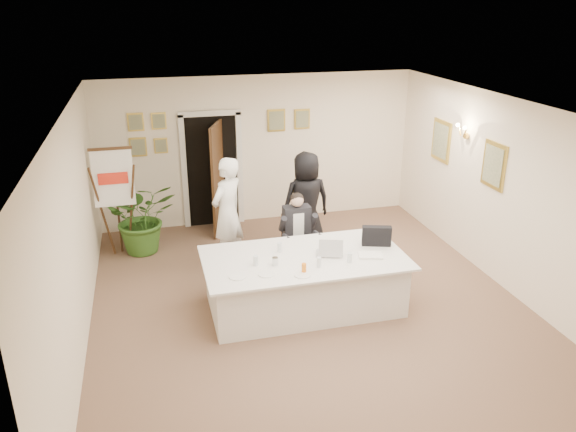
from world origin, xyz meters
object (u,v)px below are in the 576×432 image
at_px(seated_man, 297,233).
at_px(standing_man, 227,213).
at_px(laptop, 328,245).
at_px(oj_glass, 304,268).
at_px(conference_table, 304,282).
at_px(paper_stack, 370,255).
at_px(standing_woman, 306,201).
at_px(flip_chart, 117,208).
at_px(potted_palm, 142,217).
at_px(steel_jug, 275,261).
at_px(laptop_bag, 377,236).

distance_m(seated_man, standing_man, 1.16).
distance_m(laptop, oj_glass, 0.67).
bearing_deg(oj_glass, seated_man, 77.76).
distance_m(conference_table, paper_stack, 0.99).
relative_size(standing_woman, laptop, 4.86).
xyz_separation_m(flip_chart, laptop, (2.88, -2.43, 0.06)).
distance_m(laptop, paper_stack, 0.60).
height_order(paper_stack, oj_glass, oj_glass).
relative_size(standing_woman, potted_palm, 1.38).
xyz_separation_m(conference_table, paper_stack, (0.88, -0.21, 0.40)).
xyz_separation_m(flip_chart, steel_jug, (2.09, -2.58, -0.02)).
height_order(flip_chart, paper_stack, flip_chart).
distance_m(standing_man, standing_woman, 1.44).
distance_m(conference_table, steel_jug, 0.64).
bearing_deg(steel_jug, oj_glass, -44.86).
distance_m(potted_palm, laptop, 3.53).
height_order(laptop_bag, steel_jug, laptop_bag).
xyz_separation_m(conference_table, flip_chart, (-2.54, 2.43, 0.46)).
distance_m(seated_man, oj_glass, 1.58).
distance_m(standing_woman, laptop, 1.94).
distance_m(potted_palm, oj_glass, 3.57).
xyz_separation_m(standing_man, laptop_bag, (1.92, -1.47, 0.01)).
xyz_separation_m(laptop, steel_jug, (-0.79, -0.15, -0.08)).
bearing_deg(standing_woman, conference_table, 69.11).
relative_size(potted_palm, laptop_bag, 3.02).
bearing_deg(laptop_bag, oj_glass, -137.55).
relative_size(conference_table, standing_man, 1.53).
xyz_separation_m(standing_man, potted_palm, (-1.33, 0.90, -0.28)).
bearing_deg(conference_table, potted_palm, 130.75).
height_order(standing_man, potted_palm, standing_man).
bearing_deg(steel_jug, standing_man, 102.04).
xyz_separation_m(flip_chart, oj_glass, (2.40, -2.89, -0.01)).
xyz_separation_m(flip_chart, paper_stack, (3.42, -2.64, -0.06)).
relative_size(seated_man, standing_woman, 0.77).
height_order(conference_table, potted_palm, potted_palm).
bearing_deg(laptop, oj_glass, -117.97).
bearing_deg(seated_man, paper_stack, -66.27).
relative_size(standing_man, potted_palm, 1.46).
distance_m(flip_chart, standing_woman, 3.16).
height_order(seated_man, laptop_bag, seated_man).
relative_size(laptop, paper_stack, 1.08).
bearing_deg(flip_chart, oj_glass, -50.27).
bearing_deg(conference_table, laptop, 0.83).
distance_m(standing_man, paper_stack, 2.48).
relative_size(standing_man, steel_jug, 16.50).
xyz_separation_m(seated_man, standing_woman, (0.39, 0.85, 0.20)).
bearing_deg(oj_glass, steel_jug, 135.14).
bearing_deg(laptop, paper_stack, -3.58).
distance_m(seated_man, flip_chart, 3.05).
relative_size(seated_man, oj_glass, 10.21).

